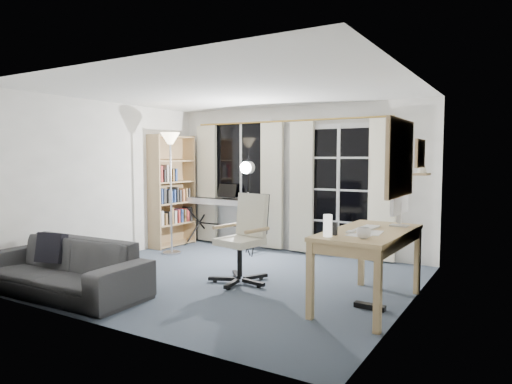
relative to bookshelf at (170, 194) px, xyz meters
The scene contains 17 objects.
floor 2.65m from the bookshelf, 31.21° to the right, with size 4.50×4.00×0.02m, color #394653.
window 1.40m from the bookshelf, 32.53° to the left, with size 1.20×0.08×1.40m.
french_door 2.96m from the bookshelf, 13.41° to the left, with size 1.32×0.09×2.11m.
curtains 2.08m from the bookshelf, 16.61° to the left, with size 3.60×0.07×2.13m.
bookshelf is the anchor object (origin of this frame).
torchiere_lamp 0.97m from the bookshelf, 46.90° to the right, with size 0.31×0.31×1.95m.
keyboard_piano 0.97m from the bookshelf, 25.38° to the left, with size 1.41×0.70×1.02m.
studio_light 1.65m from the bookshelf, ahead, with size 0.28×0.31×1.53m.
office_chair 2.74m from the bookshelf, 28.23° to the right, with size 0.76×0.75×1.10m.
desk 4.26m from the bookshelf, 19.89° to the right, with size 0.80×1.52×0.80m.
monitor 4.32m from the bookshelf, 13.37° to the right, with size 0.20×0.58×0.50m.
desk_clutter 4.29m from the bookshelf, 23.18° to the right, with size 0.49×0.90×1.01m.
mug 4.54m from the bookshelf, 25.40° to the right, with size 0.13×0.10×0.13m, color silver.
wall_mirror 4.69m from the bookshelf, 20.64° to the right, with size 0.04×0.94×0.74m.
framed_print 4.47m from the bookshelf, ahead, with size 0.03×0.42×0.32m.
wall_shelf 4.32m from the bookshelf, ahead, with size 0.16×0.30×0.18m.
sofa 3.01m from the bookshelf, 72.82° to the right, with size 2.12×0.68×0.82m.
Camera 1 is at (3.28, -4.80, 1.55)m, focal length 32.00 mm.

